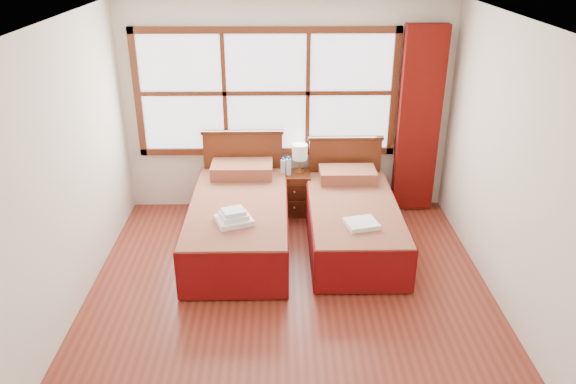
{
  "coord_description": "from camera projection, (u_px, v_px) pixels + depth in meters",
  "views": [
    {
      "loc": [
        -0.09,
        -4.41,
        3.24
      ],
      "look_at": [
        -0.01,
        0.7,
        0.88
      ],
      "focal_mm": 35.0,
      "sensor_mm": 36.0,
      "label": 1
    }
  ],
  "objects": [
    {
      "name": "wall_back",
      "position": [
        287.0,
        108.0,
        6.86
      ],
      "size": [
        4.0,
        0.0,
        4.0
      ],
      "primitive_type": "plane",
      "rotation": [
        1.57,
        0.0,
        0.0
      ],
      "color": "silver",
      "rests_on": "floor"
    },
    {
      "name": "ceiling",
      "position": [
        291.0,
        26.0,
        4.27
      ],
      "size": [
        4.5,
        4.5,
        0.0
      ],
      "primitive_type": "plane",
      "rotation": [
        3.14,
        0.0,
        0.0
      ],
      "color": "white",
      "rests_on": "wall_back"
    },
    {
      "name": "window",
      "position": [
        266.0,
        93.0,
        6.74
      ],
      "size": [
        3.16,
        0.06,
        1.56
      ],
      "color": "white",
      "rests_on": "wall_back"
    },
    {
      "name": "bottle_near",
      "position": [
        283.0,
        167.0,
        6.87
      ],
      "size": [
        0.06,
        0.06,
        0.22
      ],
      "color": "silver",
      "rests_on": "nightstand"
    },
    {
      "name": "bed_right",
      "position": [
        352.0,
        220.0,
        6.34
      ],
      "size": [
        1.0,
        2.02,
        0.96
      ],
      "color": "#421D0D",
      "rests_on": "floor"
    },
    {
      "name": "curtain",
      "position": [
        419.0,
        121.0,
        6.81
      ],
      "size": [
        0.5,
        0.16,
        2.3
      ],
      "primitive_type": "cube",
      "color": "#690F0A",
      "rests_on": "wall_back"
    },
    {
      "name": "towels_right",
      "position": [
        361.0,
        224.0,
        5.74
      ],
      "size": [
        0.37,
        0.34,
        0.05
      ],
      "rotation": [
        0.0,
        0.0,
        0.25
      ],
      "color": "white",
      "rests_on": "bed_right"
    },
    {
      "name": "floor",
      "position": [
        290.0,
        306.0,
        5.36
      ],
      "size": [
        4.5,
        4.5,
        0.0
      ],
      "primitive_type": "plane",
      "color": "maroon",
      "rests_on": "ground"
    },
    {
      "name": "bed_left",
      "position": [
        239.0,
        219.0,
        6.31
      ],
      "size": [
        1.08,
        2.1,
        1.05
      ],
      "color": "#421D0D",
      "rests_on": "floor"
    },
    {
      "name": "towels_left",
      "position": [
        234.0,
        217.0,
        5.7
      ],
      "size": [
        0.43,
        0.41,
        0.15
      ],
      "rotation": [
        0.0,
        0.0,
        0.37
      ],
      "color": "white",
      "rests_on": "bed_left"
    },
    {
      "name": "lamp",
      "position": [
        300.0,
        153.0,
        6.88
      ],
      "size": [
        0.19,
        0.19,
        0.37
      ],
      "color": "#B6863A",
      "rests_on": "nightstand"
    },
    {
      "name": "wall_right",
      "position": [
        522.0,
        181.0,
        4.85
      ],
      "size": [
        0.0,
        4.5,
        4.5
      ],
      "primitive_type": "plane",
      "rotation": [
        1.57,
        0.0,
        -1.57
      ],
      "color": "silver",
      "rests_on": "floor"
    },
    {
      "name": "nightstand",
      "position": [
        294.0,
        193.0,
        7.06
      ],
      "size": [
        0.4,
        0.4,
        0.54
      ],
      "color": "#582713",
      "rests_on": "floor"
    },
    {
      "name": "bottle_far",
      "position": [
        289.0,
        167.0,
        6.87
      ],
      "size": [
        0.06,
        0.06,
        0.24
      ],
      "color": "silver",
      "rests_on": "nightstand"
    },
    {
      "name": "wall_left",
      "position": [
        57.0,
        183.0,
        4.79
      ],
      "size": [
        0.0,
        4.5,
        4.5
      ],
      "primitive_type": "plane",
      "rotation": [
        1.57,
        0.0,
        1.57
      ],
      "color": "silver",
      "rests_on": "floor"
    }
  ]
}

